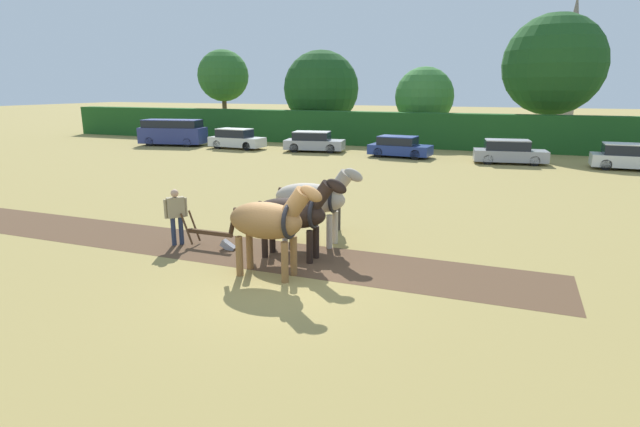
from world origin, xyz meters
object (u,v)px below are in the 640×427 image
Objects in this scene: tree_far_left at (223,76)px; tree_left at (321,89)px; parked_car_center_left at (314,142)px; tree_center_left at (424,97)px; tree_center at (554,65)px; plow at (214,237)px; parked_car_left at (236,139)px; parked_car_right at (627,157)px; draft_horse_lead_left at (270,221)px; parked_car_center at (399,147)px; draft_horse_lead_right at (294,213)px; church_spire at (571,56)px; farmer_beside_team at (338,202)px; farmer_at_plow at (176,213)px; draft_horse_trail_left at (313,198)px; parked_van at (173,132)px; parked_car_center_right at (509,152)px.

tree_far_left is 10.07m from tree_left.
tree_center_left is at bearing 43.98° from parked_car_center_left.
tree_center is 33.21m from plow.
tree_center_left is 1.43× the size of parked_car_left.
tree_center reaches higher than parked_car_right.
draft_horse_lead_left is 0.61× the size of parked_car_center.
parked_car_left is (-15.04, 21.90, -0.56)m from draft_horse_lead_right.
draft_horse_lead_right is at bearing -103.57° from tree_center.
farmer_beside_team is at bearing -99.95° from church_spire.
draft_horse_lead_left reaches higher than plow.
parked_car_right is at bearing 97.00° from farmer_at_plow.
farmer_beside_team is 0.36× the size of parked_car_center_left.
tree_far_left is 1.91× the size of parked_car_center.
tree_far_left is 2.83× the size of draft_horse_trail_left.
plow is 23.29m from parked_car_center_left.
draft_horse_lead_right is at bearing -99.64° from church_spire.
farmer_beside_team is (0.21, 1.59, -0.45)m from draft_horse_trail_left.
parked_van is (-31.87, -41.80, -7.53)m from church_spire.
farmer_beside_team is 0.38× the size of parked_car_left.
parked_car_center_left is 20.26m from parked_car_right.
tree_far_left is at bearing 179.56° from tree_center.
tree_far_left is 19.78m from tree_center_left.
plow is 0.39× the size of parked_car_left.
tree_center reaches higher than parked_car_center.
draft_horse_trail_left is at bearing -79.92° from parked_car_center.
parked_car_center_left is at bearing -152.10° from tree_center.
tree_center reaches higher than parked_car_left.
church_spire is 65.97m from farmer_at_plow.
parked_car_center is at bearing 94.66° from draft_horse_lead_right.
draft_horse_lead_right is 1.47m from draft_horse_trail_left.
plow is at bearing -87.12° from parked_car_center.
church_spire is 65.64m from plow.
farmer_at_plow is 1.03× the size of farmer_beside_team.
parked_car_center is (-2.23, 18.77, -0.28)m from farmer_beside_team.
church_spire reaches higher than farmer_at_plow.
parked_car_center is (-2.05, 21.82, -0.61)m from draft_horse_lead_right.
draft_horse_lead_right is 2.81m from plow.
tree_center is at bearing 18.18° from parked_car_center_left.
parked_van is at bearing -131.51° from tree_left.
draft_horse_lead_right is 0.97× the size of draft_horse_trail_left.
farmer_beside_team is (2.40, -28.23, -2.93)m from tree_center_left.
parked_car_center_left is (13.21, -8.80, -5.04)m from tree_far_left.
plow is at bearing -150.81° from draft_horse_trail_left.
parked_car_right is at bearing 62.58° from draft_horse_lead_left.
tree_center reaches higher than parked_car_center_right.
tree_center_left is at bearing -111.92° from church_spire.
farmer_at_plow is (-1.20, -0.16, 0.69)m from plow.
parked_car_left is at bearing -106.73° from tree_left.
farmer_at_plow is at bearing -75.91° from tree_left.
tree_far_left is 36.58m from farmer_at_plow.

